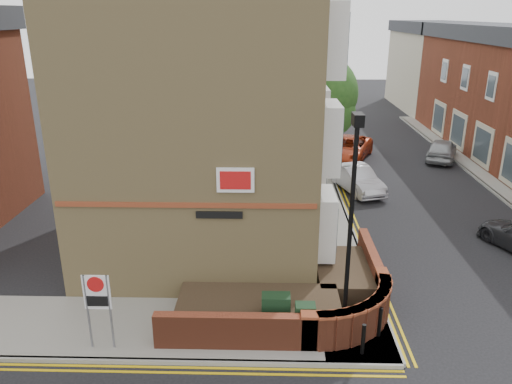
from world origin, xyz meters
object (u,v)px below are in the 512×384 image
(lamppost, at_px, (350,231))
(silver_car_near, at_px, (356,179))
(zone_sign, at_px, (97,298))
(utility_cabinet_large, at_px, (276,314))

(lamppost, distance_m, silver_car_near, 13.02)
(zone_sign, bearing_deg, silver_car_near, 55.80)
(utility_cabinet_large, height_order, silver_car_near, silver_car_near)
(lamppost, distance_m, utility_cabinet_large, 3.24)
(zone_sign, distance_m, silver_car_near, 16.01)
(lamppost, height_order, utility_cabinet_large, lamppost)
(lamppost, relative_size, utility_cabinet_large, 5.25)
(lamppost, distance_m, zone_sign, 6.85)
(lamppost, bearing_deg, silver_car_near, 79.21)
(zone_sign, xyz_separation_m, silver_car_near, (8.98, 13.22, -0.98))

